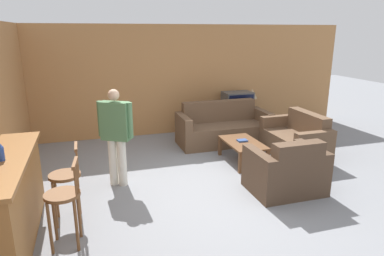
# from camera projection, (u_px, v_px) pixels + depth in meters

# --- Properties ---
(ground_plane) EXTENTS (24.00, 24.00, 0.00)m
(ground_plane) POSITION_uv_depth(u_px,v_px,m) (216.00, 193.00, 5.36)
(ground_plane) COLOR gray
(wall_back) EXTENTS (9.40, 0.08, 2.60)m
(wall_back) POSITION_uv_depth(u_px,v_px,m) (165.00, 81.00, 8.19)
(wall_back) COLOR #B27A47
(wall_back) RESTS_ON ground_plane
(wall_left) EXTENTS (0.08, 8.47, 2.60)m
(wall_left) POSITION_uv_depth(u_px,v_px,m) (0.00, 108.00, 5.25)
(wall_left) COLOR #B27A47
(wall_left) RESTS_ON ground_plane
(bar_counter) EXTENTS (0.55, 2.14, 1.05)m
(bar_counter) POSITION_uv_depth(u_px,v_px,m) (9.00, 201.00, 3.98)
(bar_counter) COLOR brown
(bar_counter) RESTS_ON ground_plane
(bar_chair_near) EXTENTS (0.44, 0.44, 1.04)m
(bar_chair_near) POSITION_uv_depth(u_px,v_px,m) (64.00, 201.00, 3.89)
(bar_chair_near) COLOR brown
(bar_chair_near) RESTS_ON ground_plane
(bar_chair_mid) EXTENTS (0.41, 0.41, 1.04)m
(bar_chair_mid) POSITION_uv_depth(u_px,v_px,m) (66.00, 181.00, 4.42)
(bar_chair_mid) COLOR brown
(bar_chair_mid) RESTS_ON ground_plane
(couch_far) EXTENTS (2.03, 0.88, 0.91)m
(couch_far) POSITION_uv_depth(u_px,v_px,m) (223.00, 129.00, 7.68)
(couch_far) COLOR brown
(couch_far) RESTS_ON ground_plane
(armchair_near) EXTENTS (1.10, 0.83, 0.89)m
(armchair_near) POSITION_uv_depth(u_px,v_px,m) (286.00, 172.00, 5.31)
(armchair_near) COLOR #4C3828
(armchair_near) RESTS_ON ground_plane
(loveseat_right) EXTENTS (0.81, 1.45, 0.88)m
(loveseat_right) POSITION_uv_depth(u_px,v_px,m) (296.00, 140.00, 6.88)
(loveseat_right) COLOR brown
(loveseat_right) RESTS_ON ground_plane
(coffee_table) EXTENTS (0.62, 1.05, 0.41)m
(coffee_table) POSITION_uv_depth(u_px,v_px,m) (243.00, 145.00, 6.53)
(coffee_table) COLOR brown
(coffee_table) RESTS_ON ground_plane
(tv_unit) EXTENTS (1.09, 0.55, 0.54)m
(tv_unit) POSITION_uv_depth(u_px,v_px,m) (237.00, 121.00, 8.59)
(tv_unit) COLOR #2D2319
(tv_unit) RESTS_ON ground_plane
(tv) EXTENTS (0.71, 0.47, 0.46)m
(tv) POSITION_uv_depth(u_px,v_px,m) (237.00, 101.00, 8.45)
(tv) COLOR #4C4C4C
(tv) RESTS_ON tv_unit
(bottle) EXTENTS (0.08, 0.08, 0.24)m
(bottle) POSITION_uv_depth(u_px,v_px,m) (0.00, 151.00, 3.77)
(bottle) COLOR #234293
(bottle) RESTS_ON bar_counter
(book_on_table) EXTENTS (0.19, 0.14, 0.03)m
(book_on_table) POSITION_uv_depth(u_px,v_px,m) (242.00, 140.00, 6.53)
(book_on_table) COLOR navy
(book_on_table) RESTS_ON coffee_table
(table_lamp) EXTENTS (0.26, 0.26, 0.52)m
(table_lamp) POSITION_uv_depth(u_px,v_px,m) (252.00, 94.00, 8.52)
(table_lamp) COLOR brown
(table_lamp) RESTS_ON tv_unit
(person_by_window) EXTENTS (0.52, 0.38, 1.58)m
(person_by_window) POSITION_uv_depth(u_px,v_px,m) (116.00, 133.00, 5.41)
(person_by_window) COLOR silver
(person_by_window) RESTS_ON ground_plane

